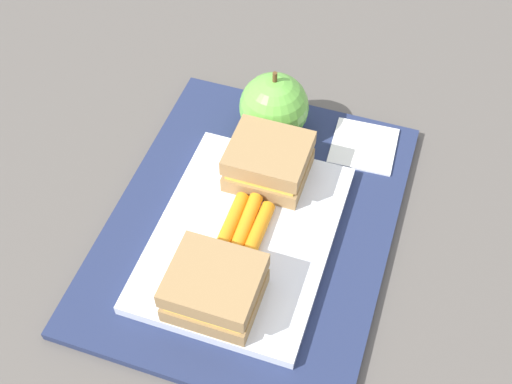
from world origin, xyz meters
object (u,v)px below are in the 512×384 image
at_px(carrot_sticks_bundle, 244,229).
at_px(apple, 274,107).
at_px(sandwich_half_left, 215,288).
at_px(food_tray, 244,236).
at_px(paper_napkin, 364,146).
at_px(sandwich_half_right, 269,161).

bearing_deg(carrot_sticks_bundle, apple, 6.63).
height_order(sandwich_half_left, apple, apple).
relative_size(food_tray, paper_napkin, 3.29).
relative_size(carrot_sticks_bundle, apple, 0.91).
xyz_separation_m(sandwich_half_left, paper_napkin, (0.24, -0.09, -0.03)).
relative_size(sandwich_half_right, carrot_sticks_bundle, 1.01).
bearing_deg(carrot_sticks_bundle, sandwich_half_right, 0.18).
height_order(apple, paper_napkin, apple).
height_order(carrot_sticks_bundle, apple, apple).
xyz_separation_m(carrot_sticks_bundle, apple, (0.15, 0.02, 0.02)).
relative_size(apple, paper_napkin, 1.25).
relative_size(sandwich_half_right, paper_napkin, 1.14).
height_order(sandwich_half_left, sandwich_half_right, same).
bearing_deg(sandwich_half_right, paper_napkin, -46.09).
height_order(food_tray, sandwich_half_left, sandwich_half_left).
distance_m(carrot_sticks_bundle, apple, 0.15).
xyz_separation_m(sandwich_half_left, sandwich_half_right, (0.16, 0.00, 0.00)).
bearing_deg(paper_napkin, apple, 95.16).
height_order(food_tray, apple, apple).
bearing_deg(carrot_sticks_bundle, sandwich_half_left, 179.82).
bearing_deg(sandwich_half_right, sandwich_half_left, 180.00).
bearing_deg(apple, sandwich_half_right, -166.63).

